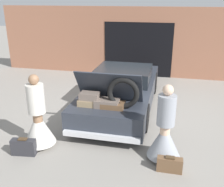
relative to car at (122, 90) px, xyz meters
name	(u,v)px	position (x,y,z in m)	size (l,w,h in m)	color
ground_plane	(121,107)	(0.00, 0.02, -0.55)	(40.00, 40.00, 0.00)	gray
garage_wall_back	(138,42)	(0.00, 3.55, 0.84)	(12.00, 0.14, 2.80)	#9E664C
car	(122,90)	(0.00, 0.00, 0.00)	(1.87, 4.78, 1.57)	#2D333D
person_left	(38,122)	(-1.36, -2.56, 0.04)	(0.71, 0.71, 1.67)	#997051
person_right	(165,134)	(1.36, -2.46, 0.02)	(0.68, 0.68, 1.62)	beige
suitcase_beside_left_person	(24,147)	(-1.52, -2.98, -0.37)	(0.53, 0.24, 0.38)	#2D2D33
suitcase_beside_right_person	(170,165)	(1.50, -2.87, -0.40)	(0.48, 0.16, 0.32)	brown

